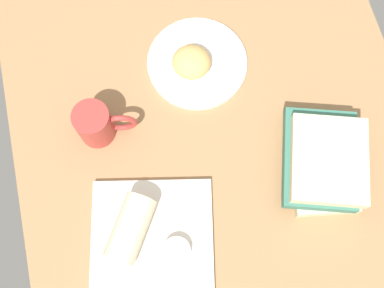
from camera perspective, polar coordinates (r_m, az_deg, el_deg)
The scene contains 8 objects.
dining_table at distance 113.64cm, azimuth 2.80°, elevation 0.34°, with size 110.00×90.00×4.00cm, color #9E754C.
round_plate at distance 117.88cm, azimuth 0.49°, elevation 9.23°, with size 23.33×23.33×1.40cm, color white.
scone_pastry at distance 114.19cm, azimuth -0.06°, elevation 9.36°, with size 8.83×8.46×5.45cm, color tan.
square_plate at distance 106.35cm, azimuth -4.58°, elevation -10.91°, with size 25.39×25.39×1.60cm, color silver.
sauce_cup at distance 103.90cm, azimuth -1.77°, elevation -12.14°, with size 5.79×5.79×2.11cm.
breakfast_wrap at distance 102.96cm, azimuth -7.06°, elevation -9.56°, with size 6.58×6.58×13.43cm, color beige.
book_stack at distance 109.11cm, azimuth 14.78°, elevation -2.03°, with size 25.24×21.76×8.63cm.
coffee_mug at distance 109.15cm, azimuth -10.87°, elevation 2.27°, with size 7.93×13.22×10.17cm.
Camera 1 is at (32.18, -13.31, 110.17)cm, focal length 46.62 mm.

